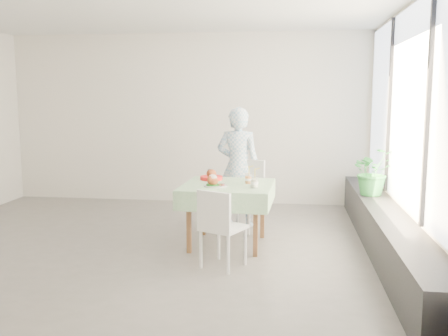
# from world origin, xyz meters

# --- Properties ---
(floor) EXTENTS (6.00, 6.00, 0.00)m
(floor) POSITION_xyz_m (0.00, 0.00, 0.00)
(floor) COLOR #585654
(floor) RESTS_ON ground
(ceiling) EXTENTS (6.00, 6.00, 0.00)m
(ceiling) POSITION_xyz_m (0.00, 0.00, 2.80)
(ceiling) COLOR white
(ceiling) RESTS_ON ground
(wall_back) EXTENTS (6.00, 0.02, 2.80)m
(wall_back) POSITION_xyz_m (0.00, 2.50, 1.40)
(wall_back) COLOR silver
(wall_back) RESTS_ON ground
(wall_front) EXTENTS (6.00, 0.02, 2.80)m
(wall_front) POSITION_xyz_m (0.00, -2.50, 1.40)
(wall_front) COLOR silver
(wall_front) RESTS_ON ground
(wall_right) EXTENTS (0.02, 5.00, 2.80)m
(wall_right) POSITION_xyz_m (3.00, 0.00, 1.40)
(wall_right) COLOR silver
(wall_right) RESTS_ON ground
(window_pane) EXTENTS (0.01, 4.80, 2.18)m
(window_pane) POSITION_xyz_m (2.97, 0.00, 1.65)
(window_pane) COLOR #D1E0F9
(window_pane) RESTS_ON ground
(window_ledge) EXTENTS (0.40, 4.80, 0.50)m
(window_ledge) POSITION_xyz_m (2.80, 0.00, 0.25)
(window_ledge) COLOR black
(window_ledge) RESTS_ON ground
(cafe_table) EXTENTS (1.09, 1.09, 0.74)m
(cafe_table) POSITION_xyz_m (0.98, 0.08, 0.46)
(cafe_table) COLOR brown
(cafe_table) RESTS_ON ground
(chair_far) EXTENTS (0.57, 0.57, 0.93)m
(chair_far) POSITION_xyz_m (1.11, 0.81, 0.29)
(chair_far) COLOR white
(chair_far) RESTS_ON ground
(chair_near) EXTENTS (0.52, 0.52, 0.83)m
(chair_near) POSITION_xyz_m (1.03, -0.70, 0.26)
(chair_near) COLOR white
(chair_near) RESTS_ON ground
(diner) EXTENTS (0.65, 0.48, 1.63)m
(diner) POSITION_xyz_m (1.01, 1.02, 0.82)
(diner) COLOR #85B6D5
(diner) RESTS_ON ground
(main_dish) EXTENTS (0.28, 0.28, 0.14)m
(main_dish) POSITION_xyz_m (0.85, -0.10, 0.79)
(main_dish) COLOR white
(main_dish) RESTS_ON cafe_table
(juice_cup_orange) EXTENTS (0.09, 0.09, 0.25)m
(juice_cup_orange) POSITION_xyz_m (1.22, 0.15, 0.80)
(juice_cup_orange) COLOR white
(juice_cup_orange) RESTS_ON cafe_table
(juice_cup_lemonade) EXTENTS (0.09, 0.09, 0.26)m
(juice_cup_lemonade) POSITION_xyz_m (1.31, -0.11, 0.80)
(juice_cup_lemonade) COLOR white
(juice_cup_lemonade) RESTS_ON cafe_table
(second_dish) EXTENTS (0.28, 0.28, 0.13)m
(second_dish) POSITION_xyz_m (0.74, 0.37, 0.78)
(second_dish) COLOR red
(second_dish) RESTS_ON cafe_table
(potted_plant) EXTENTS (0.67, 0.62, 0.62)m
(potted_plant) POSITION_xyz_m (2.78, 0.89, 0.81)
(potted_plant) COLOR #287A34
(potted_plant) RESTS_ON window_ledge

